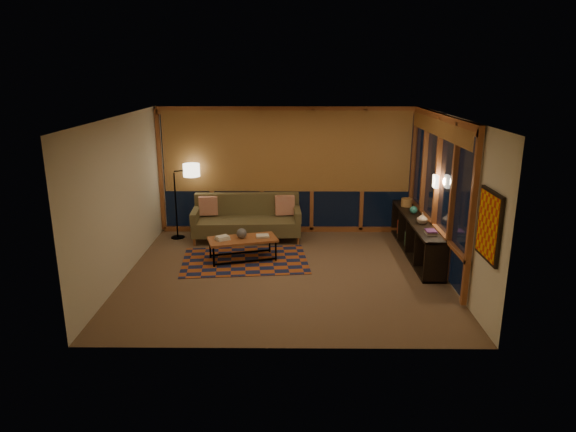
{
  "coord_description": "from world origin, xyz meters",
  "views": [
    {
      "loc": [
        0.12,
        -8.33,
        3.43
      ],
      "look_at": [
        0.05,
        0.1,
        1.01
      ],
      "focal_mm": 32.0,
      "sensor_mm": 36.0,
      "label": 1
    }
  ],
  "objects_px": {
    "sofa": "(247,219)",
    "coffee_table": "(243,249)",
    "floor_lamp": "(176,202)",
    "bookshelf": "(416,236)"
  },
  "relations": [
    {
      "from": "coffee_table",
      "to": "bookshelf",
      "type": "bearing_deg",
      "value": -10.51
    },
    {
      "from": "sofa",
      "to": "bookshelf",
      "type": "relative_size",
      "value": 0.77
    },
    {
      "from": "sofa",
      "to": "bookshelf",
      "type": "distance_m",
      "value": 3.43
    },
    {
      "from": "bookshelf",
      "to": "coffee_table",
      "type": "bearing_deg",
      "value": -174.31
    },
    {
      "from": "coffee_table",
      "to": "bookshelf",
      "type": "height_order",
      "value": "bookshelf"
    },
    {
      "from": "sofa",
      "to": "coffee_table",
      "type": "height_order",
      "value": "sofa"
    },
    {
      "from": "sofa",
      "to": "coffee_table",
      "type": "distance_m",
      "value": 1.22
    },
    {
      "from": "floor_lamp",
      "to": "sofa",
      "type": "bearing_deg",
      "value": -25.43
    },
    {
      "from": "coffee_table",
      "to": "bookshelf",
      "type": "distance_m",
      "value": 3.31
    },
    {
      "from": "sofa",
      "to": "floor_lamp",
      "type": "relative_size",
      "value": 1.4
    }
  ]
}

